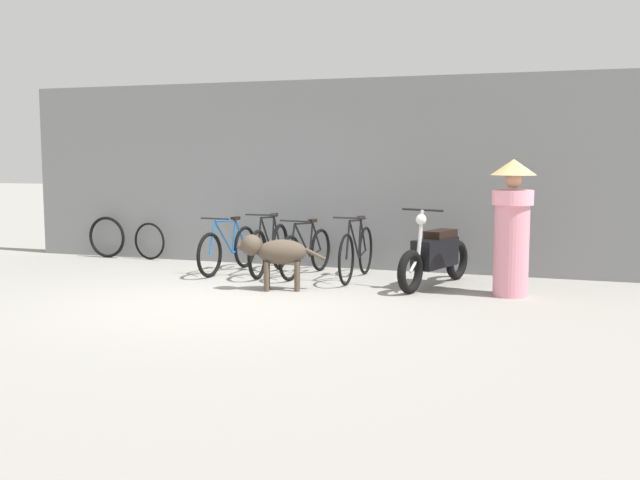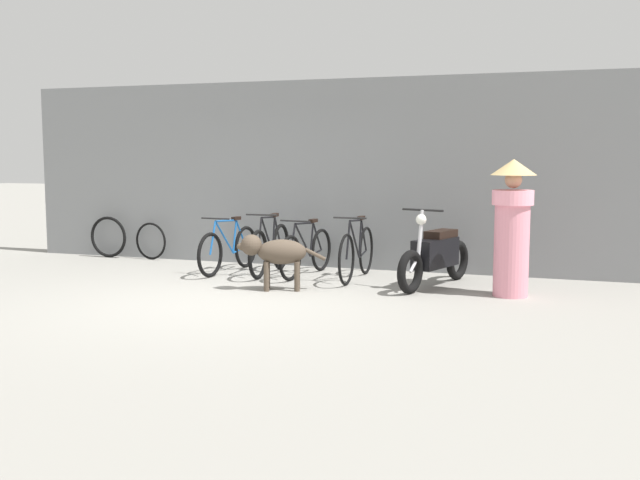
% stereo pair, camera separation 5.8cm
% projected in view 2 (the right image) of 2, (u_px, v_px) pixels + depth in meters
% --- Properties ---
extents(ground_plane, '(60.00, 60.00, 0.00)m').
position_uv_depth(ground_plane, '(222.00, 302.00, 8.87)').
color(ground_plane, gray).
extents(shop_wall_back, '(9.96, 0.20, 2.88)m').
position_uv_depth(shop_wall_back, '(312.00, 174.00, 11.64)').
color(shop_wall_back, slate).
rests_on(shop_wall_back, ground).
extents(bicycle_0, '(0.46, 1.68, 0.84)m').
position_uv_depth(bicycle_0, '(229.00, 249.00, 11.09)').
color(bicycle_0, black).
rests_on(bicycle_0, ground).
extents(bicycle_1, '(0.46, 1.66, 0.91)m').
position_uv_depth(bicycle_1, '(270.00, 249.00, 10.90)').
color(bicycle_1, black).
rests_on(bicycle_1, ground).
extents(bicycle_2, '(0.46, 1.64, 0.83)m').
position_uv_depth(bicycle_2, '(306.00, 252.00, 10.76)').
color(bicycle_2, black).
rests_on(bicycle_2, ground).
extents(bicycle_3, '(0.46, 1.71, 0.90)m').
position_uv_depth(bicycle_3, '(357.00, 253.00, 10.43)').
color(bicycle_3, black).
rests_on(bicycle_3, ground).
extents(motorcycle, '(0.72, 1.84, 1.05)m').
position_uv_depth(motorcycle, '(435.00, 256.00, 9.87)').
color(motorcycle, black).
rests_on(motorcycle, ground).
extents(stray_dog, '(1.11, 0.56, 0.72)m').
position_uv_depth(stray_dog, '(275.00, 252.00, 9.58)').
color(stray_dog, '#4C3F33').
rests_on(stray_dog, ground).
extents(person_in_robes, '(0.76, 0.76, 1.68)m').
position_uv_depth(person_in_robes, '(512.00, 223.00, 9.13)').
color(person_in_robes, pink).
rests_on(person_in_robes, ground).
extents(spare_tire_left, '(0.62, 0.11, 0.62)m').
position_uv_depth(spare_tire_left, '(151.00, 241.00, 12.44)').
color(spare_tire_left, black).
rests_on(spare_tire_left, ground).
extents(spare_tire_right, '(0.70, 0.05, 0.70)m').
position_uv_depth(spare_tire_right, '(108.00, 237.00, 12.69)').
color(spare_tire_right, black).
rests_on(spare_tire_right, ground).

